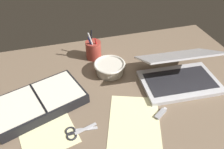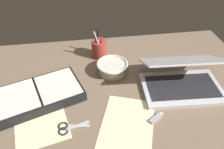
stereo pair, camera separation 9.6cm
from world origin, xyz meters
TOP-DOWN VIEW (x-y plane):
  - desk_top at (0.00, 0.00)cm, footprint 140.00×100.00cm
  - laptop at (29.30, 1.32)cm, footprint 36.73×29.64cm
  - bowl at (-0.22, 15.92)cm, footprint 15.43×15.43cm
  - pen_cup at (-4.78, 30.91)cm, footprint 8.05×8.05cm
  - planner at (-33.79, 2.69)cm, footprint 40.75×31.35cm
  - scissors at (-21.95, -14.93)cm, footprint 12.08×6.27cm
  - paper_sheet_front at (1.04, -16.55)cm, footprint 27.88×32.93cm
  - paper_sheet_beside_planner at (-32.08, -10.24)cm, footprint 24.21×27.10cm
  - usb_drive at (12.63, -15.49)cm, footprint 6.89×5.31cm

SIDE VIEW (x-z plane):
  - desk_top at x=0.00cm, z-range 0.00..2.00cm
  - paper_sheet_front at x=1.04cm, z-range 2.00..2.16cm
  - paper_sheet_beside_planner at x=-32.08cm, z-range 2.00..2.16cm
  - scissors at x=-21.95cm, z-range 1.93..2.73cm
  - usb_drive at x=12.63cm, z-range 2.00..3.00cm
  - planner at x=-33.79cm, z-range 1.91..6.66cm
  - bowl at x=-0.22cm, z-range 2.33..8.08cm
  - laptop at x=29.30cm, z-range -1.89..15.44cm
  - pen_cup at x=-4.78cm, z-range -1.15..15.06cm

